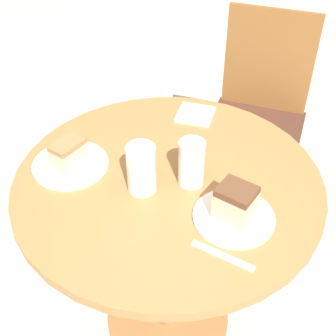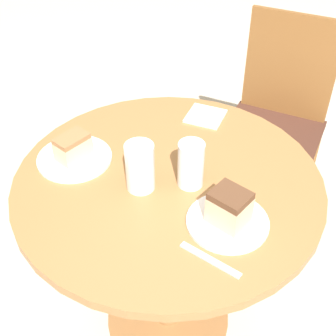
{
  "view_description": "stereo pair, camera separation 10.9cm",
  "coord_description": "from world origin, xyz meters",
  "views": [
    {
      "loc": [
        0.49,
        -0.92,
        1.66
      ],
      "look_at": [
        0.0,
        0.0,
        0.79
      ],
      "focal_mm": 50.0,
      "sensor_mm": 36.0,
      "label": 1
    },
    {
      "loc": [
        0.58,
        -0.86,
        1.66
      ],
      "look_at": [
        0.0,
        0.0,
        0.79
      ],
      "focal_mm": 50.0,
      "sensor_mm": 36.0,
      "label": 2
    }
  ],
  "objects": [
    {
      "name": "plate_near",
      "position": [
        0.23,
        -0.06,
        0.75
      ],
      "size": [
        0.22,
        0.22,
        0.01
      ],
      "color": "white",
      "rests_on": "table"
    },
    {
      "name": "table",
      "position": [
        0.0,
        0.0,
        0.56
      ],
      "size": [
        0.92,
        0.92,
        0.75
      ],
      "color": "#9E6B3D",
      "rests_on": "ground_plane"
    },
    {
      "name": "plate_far",
      "position": [
        -0.29,
        -0.09,
        0.75
      ],
      "size": [
        0.23,
        0.23,
        0.01
      ],
      "color": "white",
      "rests_on": "table"
    },
    {
      "name": "fork",
      "position": [
        0.26,
        -0.2,
        0.75
      ],
      "size": [
        0.17,
        0.03,
        0.0
      ],
      "rotation": [
        0.0,
        0.0,
        3.1
      ],
      "color": "silver",
      "rests_on": "table"
    },
    {
      "name": "napkin_stack",
      "position": [
        -0.07,
        0.34,
        0.75
      ],
      "size": [
        0.15,
        0.15,
        0.01
      ],
      "rotation": [
        0.0,
        0.0,
        0.21
      ],
      "color": "silver",
      "rests_on": "table"
    },
    {
      "name": "glass_lemonade",
      "position": [
        0.07,
        0.02,
        0.81
      ],
      "size": [
        0.08,
        0.08,
        0.14
      ],
      "color": "beige",
      "rests_on": "table"
    },
    {
      "name": "glass_water",
      "position": [
        -0.04,
        -0.07,
        0.81
      ],
      "size": [
        0.08,
        0.08,
        0.15
      ],
      "color": "silver",
      "rests_on": "table"
    },
    {
      "name": "cake_slice_near",
      "position": [
        0.23,
        -0.06,
        0.81
      ],
      "size": [
        0.11,
        0.09,
        0.1
      ],
      "rotation": [
        0.0,
        0.0,
        1.46
      ],
      "color": "beige",
      "rests_on": "plate_near"
    },
    {
      "name": "chair",
      "position": [
        0.02,
        0.81,
        0.49
      ],
      "size": [
        0.47,
        0.48,
        0.94
      ],
      "rotation": [
        0.0,
        0.0,
        0.15
      ],
      "color": "brown",
      "rests_on": "ground_plane"
    },
    {
      "name": "cake_slice_far",
      "position": [
        -0.29,
        -0.09,
        0.79
      ],
      "size": [
        0.08,
        0.11,
        0.08
      ],
      "rotation": [
        0.0,
        0.0,
        3.01
      ],
      "color": "beige",
      "rests_on": "plate_far"
    },
    {
      "name": "ground_plane",
      "position": [
        0.0,
        0.0,
        0.0
      ],
      "size": [
        8.0,
        8.0,
        0.0
      ],
      "primitive_type": "plane",
      "color": "beige"
    }
  ]
}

